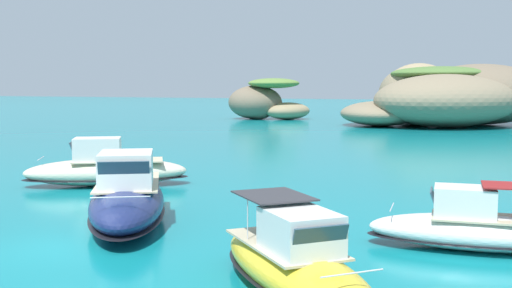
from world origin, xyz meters
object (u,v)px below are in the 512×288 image
object	(u,v)px
motorboat_cream	(105,170)
motorboat_yellow	(294,265)
islet_small	(263,101)
motorboat_navy	(127,199)
islet_large	(444,96)
motorboat_white	(474,229)

from	to	relation	value
motorboat_cream	motorboat_yellow	world-z (taller)	motorboat_cream
islet_small	motorboat_navy	bearing A→B (deg)	-72.60
islet_large	motorboat_yellow	xyz separation A→B (m)	(2.96, -68.97, -2.98)
motorboat_white	motorboat_navy	size ratio (longest dim) A/B	0.74
motorboat_cream	motorboat_yellow	size ratio (longest dim) A/B	1.27
motorboat_yellow	islet_small	bearing A→B (deg)	112.18
islet_small	motorboat_cream	distance (m)	62.08
islet_small	motorboat_cream	xyz separation A→B (m)	(15.04, -60.20, -1.84)
motorboat_cream	motorboat_yellow	xyz separation A→B (m)	(14.39, -12.00, -0.10)
motorboat_white	motorboat_navy	distance (m)	12.40
islet_large	motorboat_navy	size ratio (longest dim) A/B	2.86
islet_large	motorboat_cream	bearing A→B (deg)	-101.35
motorboat_white	islet_small	bearing A→B (deg)	116.77
islet_small	motorboat_navy	world-z (taller)	islet_small
motorboat_white	motorboat_navy	world-z (taller)	motorboat_navy
motorboat_navy	motorboat_cream	bearing A→B (deg)	131.16
islet_small	motorboat_navy	distance (m)	70.27
motorboat_white	motorboat_navy	xyz separation A→B (m)	(-12.37, -0.86, 0.24)
islet_large	motorboat_cream	size ratio (longest dim) A/B	3.15
motorboat_yellow	motorboat_navy	bearing A→B (deg)	148.45
motorboat_white	motorboat_navy	bearing A→B (deg)	-176.02
motorboat_yellow	motorboat_cream	bearing A→B (deg)	140.18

